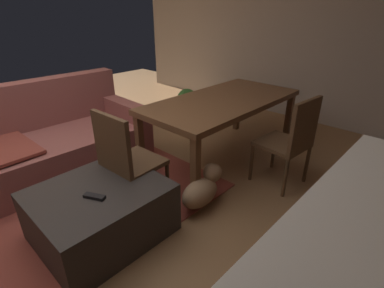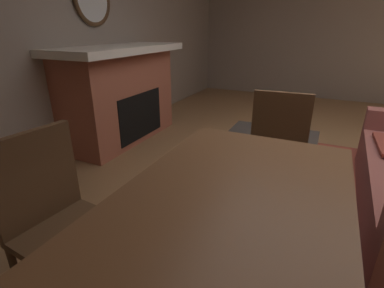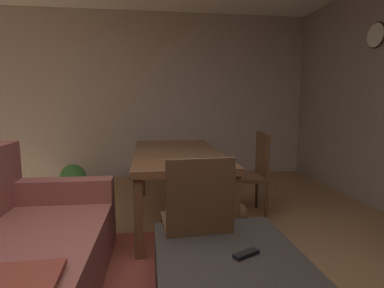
{
  "view_description": "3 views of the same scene",
  "coord_description": "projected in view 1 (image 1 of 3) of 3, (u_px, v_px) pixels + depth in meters",
  "views": [
    {
      "loc": [
        -0.64,
        -2.31,
        1.68
      ],
      "look_at": [
        1.13,
        -0.65,
        0.52
      ],
      "focal_mm": 27.04,
      "sensor_mm": 36.0,
      "label": 1
    },
    {
      "loc": [
        2.68,
        -0.14,
        1.39
      ],
      "look_at": [
        0.91,
        -0.97,
        0.59
      ],
      "focal_mm": 27.07,
      "sensor_mm": 36.0,
      "label": 2
    },
    {
      "loc": [
        -1.44,
        -0.11,
        1.29
      ],
      "look_at": [
        1.11,
        -0.47,
        0.93
      ],
      "focal_mm": 29.18,
      "sensor_mm": 36.0,
      "label": 3
    }
  ],
  "objects": [
    {
      "name": "small_dog",
      "position": [
        202.0,
        189.0,
        2.59
      ],
      "size": [
        0.48,
        0.26,
        0.33
      ],
      "color": "#8C6B4C",
      "rests_on": "ground"
    },
    {
      "name": "ottoman_coffee_table",
      "position": [
        101.0,
        212.0,
        2.27
      ],
      "size": [
        0.94,
        0.82,
        0.43
      ],
      "primitive_type": "cube",
      "color": "#2D2826",
      "rests_on": "ground"
    },
    {
      "name": "potted_plant",
      "position": [
        187.0,
        101.0,
        4.69
      ],
      "size": [
        0.32,
        0.32,
        0.48
      ],
      "color": "brown",
      "rests_on": "ground"
    },
    {
      "name": "dining_chair_west",
      "position": [
        125.0,
        157.0,
        2.44
      ],
      "size": [
        0.46,
        0.46,
        0.93
      ],
      "color": "#513823",
      "rests_on": "ground"
    },
    {
      "name": "tv_remote",
      "position": [
        94.0,
        197.0,
        2.07
      ],
      "size": [
        0.12,
        0.17,
        0.02
      ],
      "primitive_type": "cube",
      "rotation": [
        0.0,
        0.0,
        0.46
      ],
      "color": "black",
      "rests_on": "ottoman_coffee_table"
    },
    {
      "name": "wall_right_window_side",
      "position": [
        282.0,
        29.0,
        4.55
      ],
      "size": [
        0.12,
        6.13,
        2.71
      ],
      "primitive_type": "cube",
      "color": "#B2A59B",
      "rests_on": "ground"
    },
    {
      "name": "floor",
      "position": [
        52.0,
        215.0,
        2.57
      ],
      "size": [
        9.37,
        9.37,
        0.0
      ],
      "primitive_type": "plane",
      "color": "olive"
    },
    {
      "name": "dining_chair_south",
      "position": [
        291.0,
        138.0,
        2.79
      ],
      "size": [
        0.48,
        0.48,
        0.93
      ],
      "color": "#513823",
      "rests_on": "ground"
    },
    {
      "name": "couch",
      "position": [
        43.0,
        145.0,
        3.13
      ],
      "size": [
        2.14,
        1.04,
        0.95
      ],
      "color": "#8C4C47",
      "rests_on": "ground"
    },
    {
      "name": "dining_table",
      "position": [
        223.0,
        105.0,
        3.26
      ],
      "size": [
        1.9,
        0.92,
        0.74
      ],
      "color": "brown",
      "rests_on": "ground"
    },
    {
      "name": "area_rug",
      "position": [
        69.0,
        200.0,
        2.75
      ],
      "size": [
        2.6,
        2.0,
        0.01
      ],
      "primitive_type": "cube",
      "color": "brown",
      "rests_on": "ground"
    }
  ]
}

